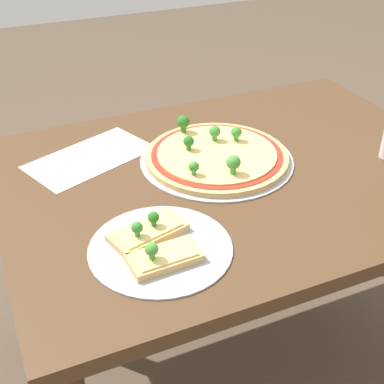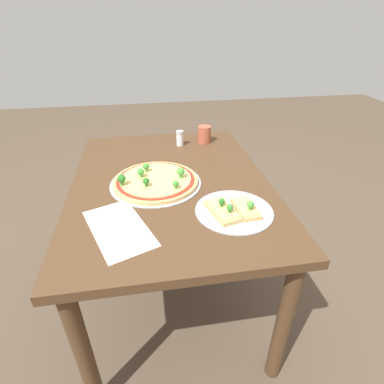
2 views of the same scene
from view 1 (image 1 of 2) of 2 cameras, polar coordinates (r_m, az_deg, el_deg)
The scene contains 5 objects.
ground_plane at distance 1.79m, azimuth 3.66°, elevation -17.19°, with size 8.00×8.00×0.00m, color brown.
dining_table at distance 1.38m, azimuth 4.54°, elevation -0.99°, with size 1.15×0.85×0.70m.
pizza_tray_whole at distance 1.36m, azimuth 2.61°, elevation 3.88°, with size 0.39×0.39×0.07m.
pizza_tray_slice at distance 1.07m, azimuth -3.76°, elevation -5.61°, with size 0.29×0.29×0.06m.
paper_menu at distance 1.40m, azimuth -10.81°, elevation 3.65°, with size 0.31×0.17×0.00m, color silver.
Camera 1 is at (-0.55, -0.99, 1.38)m, focal length 50.00 mm.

